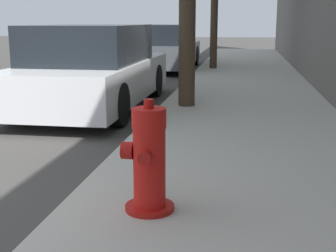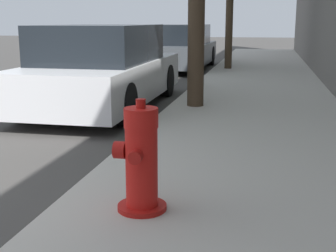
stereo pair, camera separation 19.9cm
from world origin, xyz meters
name	(u,v)px [view 2 (the right image)]	position (x,y,z in m)	size (l,w,h in m)	color
sidewalk_slab	(235,241)	(3.41, 0.00, 0.07)	(2.70, 40.00, 0.14)	#B7B2A8
fire_hydrant	(141,161)	(2.73, 0.22, 0.50)	(0.37, 0.36, 0.80)	#A91511
parked_car_near	(104,69)	(0.87, 4.69, 0.66)	(1.74, 4.41, 1.39)	silver
parked_car_mid	(179,48)	(0.93, 11.33, 0.65)	(1.78, 4.52, 1.34)	#4C5156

